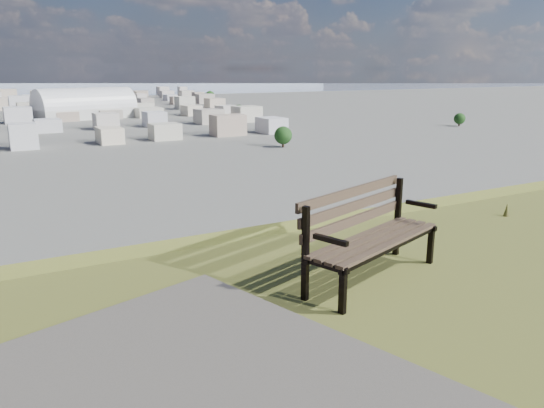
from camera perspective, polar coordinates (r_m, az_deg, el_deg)
park_bench at (r=5.07m, az=10.22°, el=-2.69°), size 1.72×1.03×0.86m
arena at (r=315.92m, az=-19.44°, el=9.61°), size 56.04×34.10×22.06m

